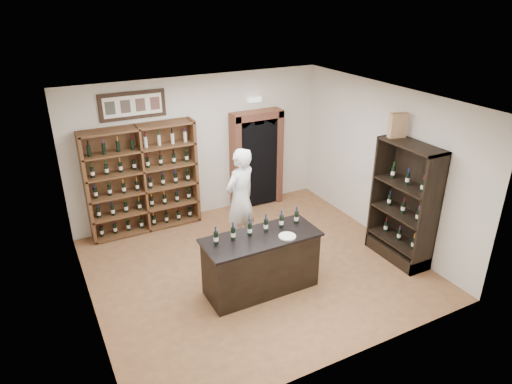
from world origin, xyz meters
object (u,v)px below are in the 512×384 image
Objects in this scene: tasting_counter at (261,263)px; wine_crate at (398,125)px; wine_shelf at (142,179)px; counter_bottle_0 at (216,238)px; side_cabinet at (403,220)px; shopkeeper at (240,199)px.

wine_crate is (2.70, 0.10, 1.92)m from tasting_counter.
wine_crate is (3.80, -2.83, 1.31)m from wine_shelf.
side_cabinet reaches higher than counter_bottle_0.
counter_bottle_0 is 0.70× the size of wine_crate.
wine_shelf is 7.33× the size of counter_bottle_0.
side_cabinet is at bearing -72.80° from wine_crate.
wine_crate is (3.42, -0.01, 1.31)m from counter_bottle_0.
counter_bottle_0 is 3.49m from side_cabinet.
shopkeeper is 3.08m from wine_crate.
wine_shelf is 2.85m from counter_bottle_0.
counter_bottle_0 is at bearing -82.33° from wine_shelf.
counter_bottle_0 reaches higher than tasting_counter.
tasting_counter is 0.85× the size of side_cabinet.
side_cabinet is (3.44, -0.41, -0.35)m from counter_bottle_0.
wine_crate reaches higher than side_cabinet.
wine_crate reaches higher than tasting_counter.
tasting_counter is 3.32m from wine_crate.
wine_shelf is at bearing 139.79° from side_cabinet.
wine_shelf is 1.00× the size of side_cabinet.
tasting_counter is 2.75m from side_cabinet.
wine_shelf is at bearing 157.40° from wine_crate.
wine_shelf is 1.17× the size of tasting_counter.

